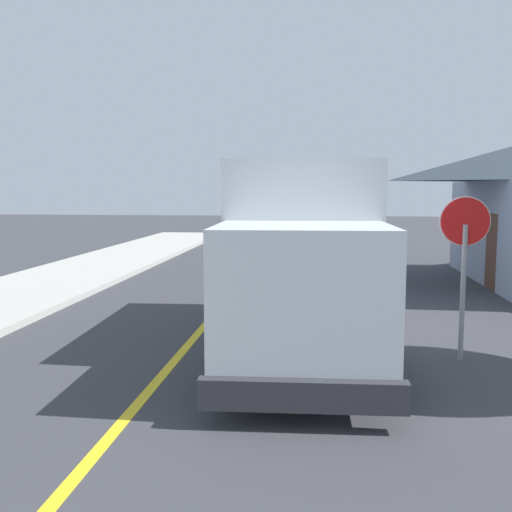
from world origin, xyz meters
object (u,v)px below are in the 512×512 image
box_truck (302,246)px  parked_car_mid (315,240)px  stop_sign (464,246)px  parked_car_near (322,256)px

box_truck → parked_car_mid: (0.12, 12.63, -0.97)m
parked_car_mid → stop_sign: stop_sign is taller
parked_car_near → box_truck: bearing=-93.1°
parked_car_near → parked_car_mid: bearing=92.6°
stop_sign → box_truck: bearing=165.0°
box_truck → parked_car_near: bearing=86.9°
parked_car_near → stop_sign: bearing=-73.8°
parked_car_near → stop_sign: (2.23, -7.66, 1.06)m
box_truck → parked_car_near: (0.38, 6.96, -0.97)m
box_truck → stop_sign: box_truck is taller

